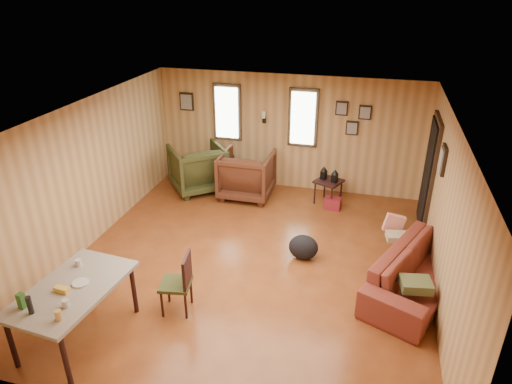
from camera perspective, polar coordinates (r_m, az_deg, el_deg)
room at (r=6.98m, az=1.08°, el=0.57°), size 5.54×6.04×2.44m
sofa at (r=6.94m, az=19.97°, el=-8.59°), size 1.50×2.32×0.88m
recliner_brown at (r=9.26m, az=-1.16°, el=2.47°), size 1.02×0.96×1.05m
recliner_green at (r=9.64m, az=-7.31°, el=3.26°), size 1.42×1.41×1.07m
end_table at (r=9.78m, az=-4.45°, el=3.03°), size 0.72×0.68×0.75m
side_table at (r=9.08m, az=9.10°, el=1.57°), size 0.62×0.62×0.76m
cooler at (r=9.04m, az=9.56°, el=-1.40°), size 0.34×0.26×0.22m
backpack at (r=7.39m, az=5.94°, el=-6.88°), size 0.54×0.45×0.41m
sofa_pillows at (r=6.98m, az=18.10°, el=-7.46°), size 0.68×1.71×0.35m
dining_table at (r=6.03m, az=-22.06°, el=-11.59°), size 1.04×1.58×0.99m
dining_chair at (r=6.23m, az=-9.45°, el=-10.82°), size 0.46×0.46×0.88m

